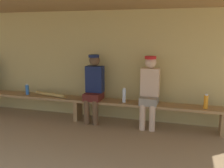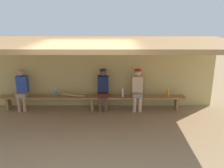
# 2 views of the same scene
# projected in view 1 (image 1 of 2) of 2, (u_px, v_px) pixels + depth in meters

# --- Properties ---
(ground_plane) EXTENTS (24.00, 24.00, 0.00)m
(ground_plane) POSITION_uv_depth(u_px,v_px,m) (36.00, 152.00, 3.88)
(ground_plane) COLOR #9E7F59
(back_wall) EXTENTS (8.00, 0.20, 2.20)m
(back_wall) POSITION_uv_depth(u_px,v_px,m) (85.00, 64.00, 5.55)
(back_wall) COLOR tan
(back_wall) RESTS_ON ground
(dugout_roof) EXTENTS (8.00, 2.80, 0.12)m
(dugout_roof) POSITION_uv_depth(u_px,v_px,m) (53.00, 1.00, 4.10)
(dugout_roof) COLOR #9E7547
(dugout_roof) RESTS_ON back_wall
(bench) EXTENTS (6.00, 0.36, 0.46)m
(bench) POSITION_uv_depth(u_px,v_px,m) (78.00, 102.00, 5.27)
(bench) COLOR #9E7547
(bench) RESTS_ON ground
(player_shirtless_tan) EXTENTS (0.34, 0.42, 1.34)m
(player_shirtless_tan) POSITION_uv_depth(u_px,v_px,m) (150.00, 89.00, 4.79)
(player_shirtless_tan) COLOR gray
(player_shirtless_tan) RESTS_ON ground
(player_leftmost) EXTENTS (0.34, 0.42, 1.34)m
(player_leftmost) POSITION_uv_depth(u_px,v_px,m) (94.00, 85.00, 5.10)
(player_leftmost) COLOR #591E19
(player_leftmost) RESTS_ON ground
(water_bottle_blue) EXTENTS (0.07, 0.07, 0.23)m
(water_bottle_blue) POSITION_uv_depth(u_px,v_px,m) (27.00, 89.00, 5.55)
(water_bottle_blue) COLOR blue
(water_bottle_blue) RESTS_ON bench
(water_bottle_green) EXTENTS (0.07, 0.07, 0.28)m
(water_bottle_green) POSITION_uv_depth(u_px,v_px,m) (124.00, 95.00, 4.91)
(water_bottle_green) COLOR silver
(water_bottle_green) RESTS_ON bench
(water_bottle_orange) EXTENTS (0.07, 0.07, 0.26)m
(water_bottle_orange) POSITION_uv_depth(u_px,v_px,m) (206.00, 102.00, 4.51)
(water_bottle_orange) COLOR orange
(water_bottle_orange) RESTS_ON bench
(baseball_bat) EXTENTS (0.77, 0.24, 0.07)m
(baseball_bat) POSITION_uv_depth(u_px,v_px,m) (50.00, 94.00, 5.42)
(baseball_bat) COLOR tan
(baseball_bat) RESTS_ON bench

